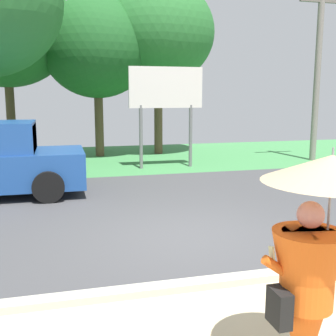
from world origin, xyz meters
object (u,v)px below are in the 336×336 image
(utility_pole, at_px, (318,70))
(roadside_billboard, at_px, (166,95))
(tree_right_mid, at_px, (97,48))
(tree_right_far, at_px, (158,33))
(tree_center_back, at_px, (5,26))
(monk_pedestrian, at_px, (313,265))

(utility_pole, relative_size, roadside_billboard, 1.89)
(tree_right_mid, distance_m, tree_right_far, 2.67)
(tree_right_mid, bearing_deg, utility_pole, -22.21)
(utility_pole, relative_size, tree_center_back, 0.86)
(utility_pole, bearing_deg, tree_right_mid, 157.79)
(tree_right_far, bearing_deg, roadside_billboard, -99.10)
(utility_pole, height_order, tree_right_mid, utility_pole)
(monk_pedestrian, bearing_deg, tree_center_back, 102.69)
(utility_pole, xyz_separation_m, tree_right_mid, (-8.05, 3.29, 0.94))
(monk_pedestrian, bearing_deg, utility_pole, 55.06)
(tree_center_back, relative_size, tree_right_far, 1.05)
(utility_pole, bearing_deg, roadside_billboard, -177.90)
(monk_pedestrian, relative_size, tree_right_mid, 0.33)
(monk_pedestrian, relative_size, tree_right_far, 0.29)
(roadside_billboard, relative_size, tree_right_mid, 0.54)
(roadside_billboard, height_order, tree_right_far, tree_right_far)
(utility_pole, relative_size, tree_right_far, 0.91)
(roadside_billboard, bearing_deg, utility_pole, 2.10)
(monk_pedestrian, height_order, roadside_billboard, roadside_billboard)
(monk_pedestrian, height_order, tree_right_far, tree_right_far)
(monk_pedestrian, distance_m, tree_center_back, 16.61)
(utility_pole, height_order, roadside_billboard, utility_pole)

